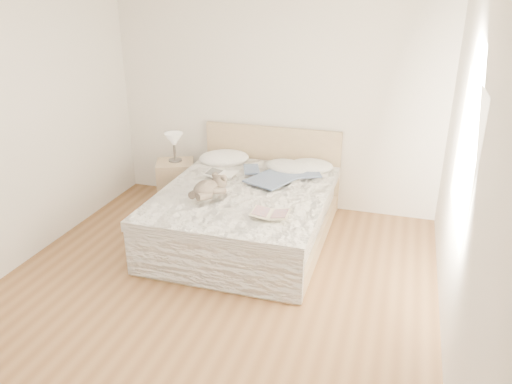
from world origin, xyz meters
TOP-DOWN VIEW (x-y plane):
  - floor at (0.00, 0.00)m, footprint 4.00×4.50m
  - wall_back at (0.00, 2.25)m, footprint 4.00×0.02m
  - wall_right at (2.00, 0.00)m, footprint 0.02×4.50m
  - window at (1.99, 0.30)m, footprint 0.02×1.30m
  - bed at (0.00, 1.19)m, footprint 1.72×2.14m
  - nightstand at (-1.15, 1.81)m, footprint 0.57×0.54m
  - table_lamp at (-1.15, 1.84)m, footprint 0.27×0.27m
  - pillow_left at (-0.53, 1.91)m, footprint 0.74×0.66m
  - pillow_middle at (0.28, 1.82)m, footprint 0.61×0.52m
  - pillow_right at (0.54, 1.93)m, footprint 0.58×0.46m
  - blouse at (0.22, 1.47)m, footprint 0.86×0.89m
  - photo_book at (-0.37, 1.40)m, footprint 0.37×0.26m
  - childrens_book at (0.43, 0.56)m, footprint 0.37×0.26m
  - teddy_bear at (-0.29, 0.75)m, footprint 0.38×0.45m

SIDE VIEW (x-z plane):
  - floor at x=0.00m, z-range 0.00..0.00m
  - nightstand at x=-1.15m, z-range 0.00..0.56m
  - bed at x=0.00m, z-range -0.19..0.81m
  - blouse at x=0.22m, z-range 0.62..0.64m
  - photo_book at x=-0.37m, z-range 0.62..0.64m
  - childrens_book at x=0.43m, z-range 0.62..0.64m
  - pillow_left at x=-0.53m, z-range 0.55..0.73m
  - pillow_middle at x=0.28m, z-range 0.56..0.72m
  - pillow_right at x=0.54m, z-range 0.56..0.72m
  - teddy_bear at x=-0.29m, z-range 0.55..0.75m
  - table_lamp at x=-1.15m, z-range 0.64..1.00m
  - wall_back at x=0.00m, z-range 0.00..2.70m
  - wall_right at x=2.00m, z-range 0.00..2.70m
  - window at x=1.99m, z-range 0.90..2.00m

